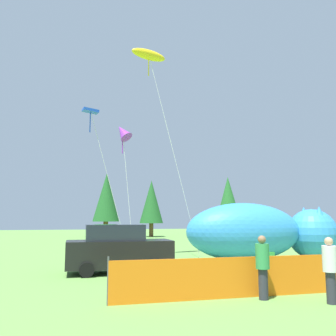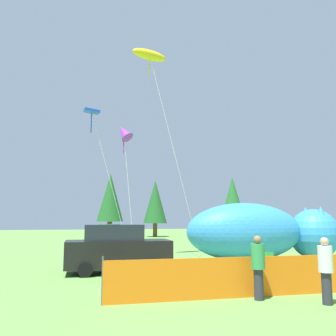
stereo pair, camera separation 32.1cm
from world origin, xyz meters
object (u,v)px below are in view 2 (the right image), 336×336
Objects in this scene: spectator_in_red_shirt at (326,268)px; kite_blue_box at (92,114)px; inflatable_cat at (261,234)px; kite_yellow_hero at (150,56)px; parked_car at (117,249)px; spectator_in_black_shirt at (258,265)px; kite_purple_delta at (124,133)px; folding_chair at (268,262)px.

spectator_in_red_shirt is 16.17m from kite_blue_box.
inflatable_cat is 0.71× the size of kite_yellow_hero.
parked_car is 6.82m from spectator_in_black_shirt.
inflatable_cat is 1.09× the size of kite_purple_delta.
inflatable_cat reaches higher than folding_chair.
folding_chair is 13.21m from kite_blue_box.
inflatable_cat is at bearing -23.95° from kite_yellow_hero.
kite_purple_delta reaches higher than parked_car.
inflatable_cat is at bearing -26.39° from kite_purple_delta.
folding_chair is (5.72, -2.01, -0.45)m from parked_car.
spectator_in_red_shirt reaches higher than folding_chair.
spectator_in_black_shirt is at bearing 147.58° from spectator_in_red_shirt.
folding_chair is at bearing -18.22° from parked_car.
kite_blue_box is at bearing 78.33° from folding_chair.
parked_car is 0.50× the size of inflatable_cat.
spectator_in_black_shirt is 0.22× the size of kite_purple_delta.
folding_chair is 4.72m from spectator_in_black_shirt.
folding_chair is at bearing 78.29° from spectator_in_red_shirt.
inflatable_cat is 11.82m from kite_blue_box.
folding_chair is 0.11× the size of kite_purple_delta.
spectator_in_red_shirt is (-3.24, -9.60, -0.45)m from inflatable_cat.
spectator_in_black_shirt reaches higher than spectator_in_red_shirt.
kite_yellow_hero reaches higher than kite_purple_delta.
kite_yellow_hero is at bearing 158.75° from inflatable_cat.
kite_purple_delta is (-2.27, 12.13, 6.32)m from spectator_in_black_shirt.
inflatable_cat is 4.94× the size of spectator_in_black_shirt.
inflatable_cat is at bearing 71.36° from spectator_in_red_shirt.
kite_purple_delta reaches higher than folding_chair.
inflatable_cat is (7.93, 2.66, 0.43)m from parked_car.
spectator_in_black_shirt is (-2.48, -3.99, 0.44)m from folding_chair.
parked_car is 4.71× the size of folding_chair.
folding_chair is at bearing 58.12° from spectator_in_black_shirt.
folding_chair is 5.25m from inflatable_cat.
kite_purple_delta reaches higher than inflatable_cat.
kite_blue_box is (-0.90, 6.31, 7.38)m from parked_car.
spectator_in_red_shirt is 16.44m from kite_yellow_hero.
kite_blue_box is at bearing 108.57° from spectator_in_black_shirt.
parked_car is 0.35× the size of kite_yellow_hero.
kite_yellow_hero reaches higher than kite_blue_box.
kite_yellow_hero reaches higher than folding_chair.
kite_blue_box is at bearing 112.93° from spectator_in_red_shirt.
inflatable_cat reaches higher than parked_car.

